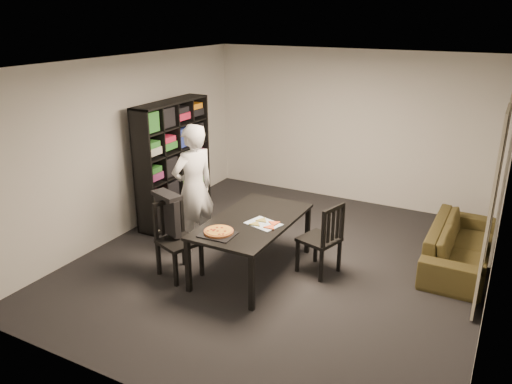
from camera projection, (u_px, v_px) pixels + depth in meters
The scene contains 16 objects.
room at pixel (282, 170), 6.23m from camera, with size 5.01×5.51×2.61m.
window_pane at pixel (507, 170), 5.56m from camera, with size 0.02×1.40×1.60m, color black.
window_frame at pixel (507, 170), 5.56m from camera, with size 0.03×1.52×1.72m, color white.
curtain_left at pixel (490, 214), 5.29m from camera, with size 0.03×0.70×2.25m, color #B8B39D.
curtain_right at pixel (497, 185), 6.15m from camera, with size 0.03×0.70×2.25m, color #B8B39D.
bookshelf at pixel (174, 162), 7.79m from camera, with size 0.35×1.50×1.90m, color black.
dining_table at pixel (252, 224), 6.26m from camera, with size 0.95×1.71×0.71m.
chair_left at pixel (174, 233), 6.24m from camera, with size 0.58×0.58×0.97m.
chair_right at pixel (325, 235), 6.22m from camera, with size 0.55×0.55×0.95m.
draped_jacket at pixel (167, 212), 6.25m from camera, with size 0.47×0.32×0.54m.
person at pixel (194, 189), 6.79m from camera, with size 0.65×0.43×1.79m, color white.
baking_tray at pixel (218, 235), 5.81m from camera, with size 0.40×0.32×0.01m, color black.
pepperoni_pizza at pixel (219, 231), 5.85m from camera, with size 0.35×0.35×0.03m.
kitchen_towel at pixel (263, 224), 6.11m from camera, with size 0.40×0.30×0.01m, color silver.
pizza_slices at pixel (265, 224), 6.09m from camera, with size 0.37×0.31×0.01m, color #C7773E, non-canonical shape.
sofa at pixel (460, 245), 6.55m from camera, with size 1.90×0.74×0.55m, color #382F16.
Camera 1 is at (2.50, -5.40, 3.18)m, focal length 35.00 mm.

